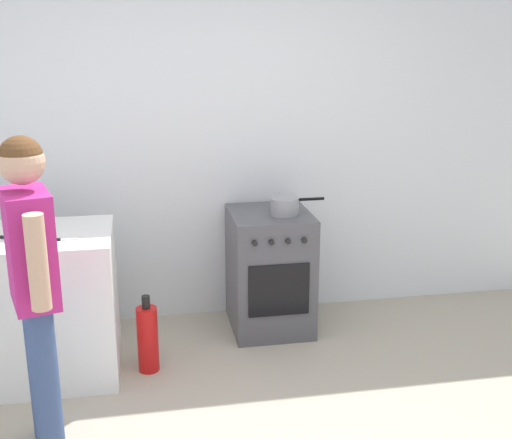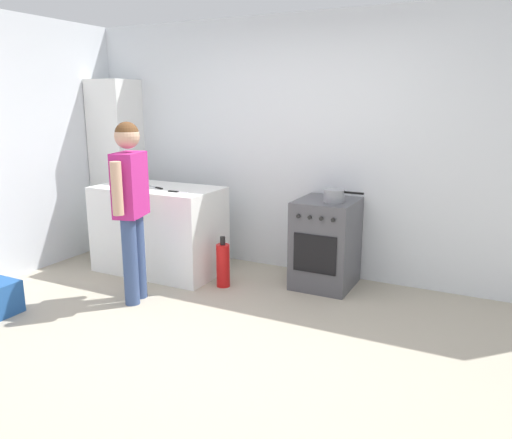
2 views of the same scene
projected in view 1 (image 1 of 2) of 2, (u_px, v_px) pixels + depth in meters
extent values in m
cube|color=silver|center=(212.00, 140.00, 4.56)|extent=(6.00, 0.10, 2.60)
cube|color=white|center=(6.00, 307.00, 3.85)|extent=(1.30, 0.70, 0.90)
cube|color=#4C4C51|center=(270.00, 271.00, 4.52)|extent=(0.55, 0.60, 0.85)
cube|color=black|center=(279.00, 290.00, 4.23)|extent=(0.41, 0.01, 0.36)
cylinder|color=black|center=(256.00, 219.00, 4.26)|extent=(0.18, 0.18, 0.01)
cylinder|color=black|center=(292.00, 217.00, 4.31)|extent=(0.18, 0.18, 0.01)
cylinder|color=black|center=(249.00, 210.00, 4.49)|extent=(0.18, 0.18, 0.01)
cylinder|color=black|center=(284.00, 208.00, 4.53)|extent=(0.18, 0.18, 0.01)
cylinder|color=black|center=(255.00, 243.00, 4.10)|extent=(0.04, 0.02, 0.04)
cylinder|color=black|center=(272.00, 242.00, 4.12)|extent=(0.04, 0.02, 0.04)
cylinder|color=black|center=(288.00, 241.00, 4.14)|extent=(0.04, 0.02, 0.04)
cylinder|color=black|center=(305.00, 240.00, 4.16)|extent=(0.04, 0.02, 0.04)
cylinder|color=gray|center=(284.00, 206.00, 4.33)|extent=(0.19, 0.19, 0.12)
cylinder|color=black|center=(311.00, 199.00, 4.36)|extent=(0.18, 0.02, 0.02)
cube|color=black|center=(8.00, 238.00, 3.68)|extent=(0.11, 0.07, 0.01)
cube|color=silver|center=(70.00, 239.00, 3.66)|extent=(0.10, 0.03, 0.01)
cube|color=black|center=(50.00, 240.00, 3.63)|extent=(0.11, 0.03, 0.01)
cylinder|color=#384C7A|center=(46.00, 382.00, 3.13)|extent=(0.13, 0.13, 0.78)
cylinder|color=#384C7A|center=(41.00, 368.00, 3.27)|extent=(0.13, 0.13, 0.78)
cube|color=#B7267A|center=(30.00, 248.00, 3.02)|extent=(0.28, 0.38, 0.55)
cylinder|color=tan|center=(37.00, 263.00, 2.81)|extent=(0.09, 0.09, 0.44)
cylinder|color=tan|center=(24.00, 233.00, 3.22)|extent=(0.09, 0.09, 0.44)
sphere|color=tan|center=(21.00, 162.00, 2.90)|extent=(0.21, 0.21, 0.21)
sphere|color=brown|center=(21.00, 158.00, 2.90)|extent=(0.20, 0.20, 0.20)
cylinder|color=red|center=(148.00, 339.00, 3.97)|extent=(0.13, 0.13, 0.42)
cylinder|color=black|center=(146.00, 302.00, 3.90)|extent=(0.05, 0.05, 0.08)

